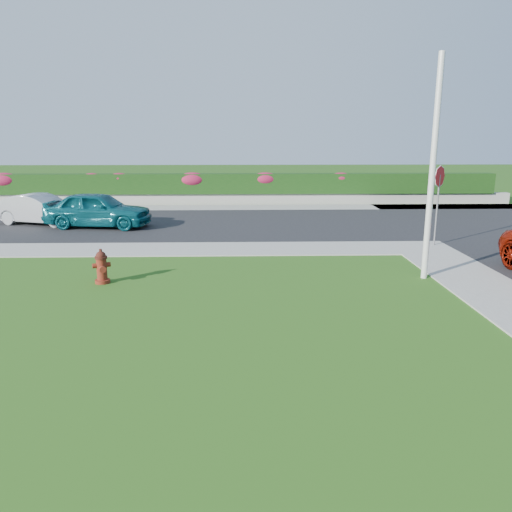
{
  "coord_description": "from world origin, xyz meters",
  "views": [
    {
      "loc": [
        0.88,
        -7.48,
        3.74
      ],
      "look_at": [
        1.2,
        4.29,
        0.9
      ],
      "focal_mm": 35.0,
      "sensor_mm": 36.0,
      "label": 1
    }
  ],
  "objects_px": {
    "sedan_teal": "(98,209)",
    "utility_pole": "(432,170)",
    "sedan_silver": "(40,209)",
    "stop_sign": "(439,186)",
    "fire_hydrant": "(102,267)"
  },
  "relations": [
    {
      "from": "sedan_teal",
      "to": "utility_pole",
      "type": "bearing_deg",
      "value": -118.05
    },
    {
      "from": "sedan_teal",
      "to": "utility_pole",
      "type": "height_order",
      "value": "utility_pole"
    },
    {
      "from": "sedan_teal",
      "to": "utility_pole",
      "type": "distance_m",
      "value": 13.57
    },
    {
      "from": "sedan_silver",
      "to": "stop_sign",
      "type": "height_order",
      "value": "stop_sign"
    },
    {
      "from": "stop_sign",
      "to": "sedan_silver",
      "type": "bearing_deg",
      "value": 141.52
    },
    {
      "from": "sedan_silver",
      "to": "utility_pole",
      "type": "bearing_deg",
      "value": -105.19
    },
    {
      "from": "sedan_silver",
      "to": "stop_sign",
      "type": "bearing_deg",
      "value": -89.51
    },
    {
      "from": "sedan_teal",
      "to": "utility_pole",
      "type": "relative_size",
      "value": 0.75
    },
    {
      "from": "fire_hydrant",
      "to": "utility_pole",
      "type": "bearing_deg",
      "value": -20.92
    },
    {
      "from": "fire_hydrant",
      "to": "sedan_silver",
      "type": "bearing_deg",
      "value": 96.82
    },
    {
      "from": "sedan_silver",
      "to": "utility_pole",
      "type": "xyz_separation_m",
      "value": [
        13.57,
        -8.61,
        2.2
      ]
    },
    {
      "from": "sedan_teal",
      "to": "stop_sign",
      "type": "height_order",
      "value": "stop_sign"
    },
    {
      "from": "fire_hydrant",
      "to": "utility_pole",
      "type": "height_order",
      "value": "utility_pole"
    },
    {
      "from": "sedan_silver",
      "to": "utility_pole",
      "type": "distance_m",
      "value": 16.22
    },
    {
      "from": "sedan_silver",
      "to": "fire_hydrant",
      "type": "bearing_deg",
      "value": -133.36
    }
  ]
}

